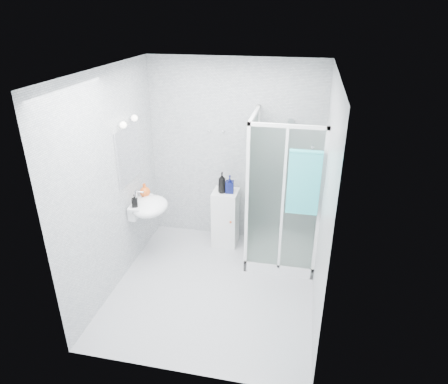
% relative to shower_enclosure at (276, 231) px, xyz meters
% --- Properties ---
extents(room, '(2.40, 2.60, 2.60)m').
position_rel_shower_enclosure_xyz_m(room, '(-0.67, -0.77, 0.85)').
color(room, silver).
rests_on(room, ground).
extents(shower_enclosure, '(0.90, 0.95, 2.00)m').
position_rel_shower_enclosure_xyz_m(shower_enclosure, '(0.00, 0.00, 0.00)').
color(shower_enclosure, white).
rests_on(shower_enclosure, ground).
extents(wall_basin, '(0.46, 0.56, 0.35)m').
position_rel_shower_enclosure_xyz_m(wall_basin, '(-1.66, -0.32, 0.35)').
color(wall_basin, white).
rests_on(wall_basin, ground).
extents(mirror, '(0.02, 0.60, 0.70)m').
position_rel_shower_enclosure_xyz_m(mirror, '(-1.85, -0.32, 1.05)').
color(mirror, white).
rests_on(mirror, room).
extents(vanity_lights, '(0.10, 0.40, 0.08)m').
position_rel_shower_enclosure_xyz_m(vanity_lights, '(-1.80, -0.32, 1.47)').
color(vanity_lights, silver).
rests_on(vanity_lights, room).
extents(wall_hooks, '(0.23, 0.06, 0.03)m').
position_rel_shower_enclosure_xyz_m(wall_hooks, '(-0.92, 0.49, 1.17)').
color(wall_hooks, silver).
rests_on(wall_hooks, room).
extents(storage_cabinet, '(0.35, 0.37, 0.83)m').
position_rel_shower_enclosure_xyz_m(storage_cabinet, '(-0.74, 0.27, -0.03)').
color(storage_cabinet, white).
rests_on(storage_cabinet, ground).
extents(hand_towel, '(0.37, 0.05, 0.79)m').
position_rel_shower_enclosure_xyz_m(hand_towel, '(0.30, -0.40, 0.92)').
color(hand_towel, '#33BDC2').
rests_on(hand_towel, shower_enclosure).
extents(shampoo_bottle_a, '(0.12, 0.12, 0.29)m').
position_rel_shower_enclosure_xyz_m(shampoo_bottle_a, '(-0.78, 0.23, 0.53)').
color(shampoo_bottle_a, black).
rests_on(shampoo_bottle_a, storage_cabinet).
extents(shampoo_bottle_b, '(0.12, 0.13, 0.25)m').
position_rel_shower_enclosure_xyz_m(shampoo_bottle_b, '(-0.68, 0.25, 0.51)').
color(shampoo_bottle_b, '#0C1249').
rests_on(shampoo_bottle_b, storage_cabinet).
extents(soap_dispenser_orange, '(0.18, 0.18, 0.18)m').
position_rel_shower_enclosure_xyz_m(soap_dispenser_orange, '(-1.75, -0.16, 0.51)').
color(soap_dispenser_orange, '#D75419').
rests_on(soap_dispenser_orange, wall_basin).
extents(soap_dispenser_black, '(0.09, 0.10, 0.16)m').
position_rel_shower_enclosure_xyz_m(soap_dispenser_black, '(-1.76, -0.47, 0.50)').
color(soap_dispenser_black, black).
rests_on(soap_dispenser_black, wall_basin).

